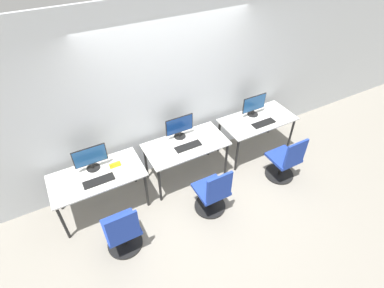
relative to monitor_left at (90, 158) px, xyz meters
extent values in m
plane|color=gray|center=(1.41, -0.49, -0.90)|extent=(20.00, 20.00, 0.00)
cube|color=#B7BCC1|center=(1.41, 0.30, 0.50)|extent=(12.00, 0.05, 2.80)
cube|color=silver|center=(0.00, -0.16, -0.21)|extent=(1.29, 0.66, 0.02)
cylinder|color=black|center=(-0.60, -0.44, -0.56)|extent=(0.04, 0.04, 0.68)
cylinder|color=black|center=(0.60, -0.44, -0.56)|extent=(0.04, 0.04, 0.68)
cylinder|color=black|center=(-0.60, 0.12, -0.56)|extent=(0.04, 0.04, 0.68)
cylinder|color=black|center=(0.60, 0.12, -0.56)|extent=(0.04, 0.04, 0.68)
cylinder|color=black|center=(0.00, 0.00, -0.19)|extent=(0.19, 0.19, 0.01)
cylinder|color=black|center=(0.00, 0.00, -0.14)|extent=(0.04, 0.04, 0.09)
cube|color=black|center=(0.00, 0.00, 0.03)|extent=(0.47, 0.01, 0.29)
cube|color=navy|center=(0.00, -0.01, 0.03)|extent=(0.44, 0.01, 0.27)
cube|color=black|center=(0.00, -0.29, -0.19)|extent=(0.42, 0.14, 0.02)
ellipsoid|color=silver|center=(0.30, -0.28, -0.18)|extent=(0.06, 0.09, 0.03)
cylinder|color=black|center=(0.06, -0.92, -0.89)|extent=(0.48, 0.48, 0.03)
cylinder|color=black|center=(0.06, -0.92, -0.70)|extent=(0.04, 0.04, 0.35)
cube|color=navy|center=(0.06, -0.92, -0.50)|extent=(0.44, 0.44, 0.05)
cube|color=navy|center=(0.06, -1.12, -0.26)|extent=(0.40, 0.04, 0.44)
cube|color=silver|center=(1.41, -0.16, -0.21)|extent=(1.29, 0.66, 0.02)
cylinder|color=black|center=(0.81, -0.44, -0.56)|extent=(0.04, 0.04, 0.68)
cylinder|color=black|center=(2.01, -0.44, -0.56)|extent=(0.04, 0.04, 0.68)
cylinder|color=black|center=(0.81, 0.12, -0.56)|extent=(0.04, 0.04, 0.68)
cylinder|color=black|center=(2.01, 0.12, -0.56)|extent=(0.04, 0.04, 0.68)
cylinder|color=black|center=(1.41, 0.05, -0.19)|extent=(0.19, 0.19, 0.01)
cylinder|color=black|center=(1.41, 0.05, -0.14)|extent=(0.04, 0.04, 0.09)
cube|color=black|center=(1.41, 0.06, 0.03)|extent=(0.47, 0.01, 0.29)
cube|color=navy|center=(1.41, 0.05, 0.03)|extent=(0.44, 0.01, 0.27)
cube|color=black|center=(1.41, -0.23, -0.19)|extent=(0.42, 0.14, 0.02)
ellipsoid|color=silver|center=(1.69, -0.25, -0.18)|extent=(0.06, 0.09, 0.03)
cylinder|color=black|center=(1.42, -0.92, -0.89)|extent=(0.48, 0.48, 0.03)
cylinder|color=black|center=(1.42, -0.92, -0.70)|extent=(0.04, 0.04, 0.35)
cube|color=navy|center=(1.42, -0.92, -0.50)|extent=(0.44, 0.44, 0.05)
cube|color=navy|center=(1.42, -1.12, -0.26)|extent=(0.40, 0.04, 0.44)
cube|color=silver|center=(2.82, -0.16, -0.21)|extent=(1.29, 0.66, 0.02)
cylinder|color=black|center=(2.22, -0.44, -0.56)|extent=(0.04, 0.04, 0.68)
cylinder|color=black|center=(3.41, -0.44, -0.56)|extent=(0.04, 0.04, 0.68)
cylinder|color=black|center=(2.22, 0.12, -0.56)|extent=(0.04, 0.04, 0.68)
cylinder|color=black|center=(3.41, 0.12, -0.56)|extent=(0.04, 0.04, 0.68)
cylinder|color=black|center=(2.82, -0.01, -0.19)|extent=(0.19, 0.19, 0.01)
cylinder|color=black|center=(2.82, -0.01, -0.14)|extent=(0.04, 0.04, 0.09)
cube|color=black|center=(2.82, 0.00, 0.03)|extent=(0.47, 0.01, 0.29)
cube|color=navy|center=(2.82, -0.01, 0.03)|extent=(0.44, 0.01, 0.27)
cube|color=black|center=(2.82, -0.31, -0.19)|extent=(0.42, 0.14, 0.02)
ellipsoid|color=silver|center=(3.11, -0.32, -0.18)|extent=(0.06, 0.09, 0.03)
cylinder|color=black|center=(2.81, -0.90, -0.89)|extent=(0.48, 0.48, 0.03)
cylinder|color=black|center=(2.81, -0.90, -0.70)|extent=(0.04, 0.04, 0.35)
cube|color=navy|center=(2.81, -0.90, -0.50)|extent=(0.44, 0.44, 0.05)
cube|color=navy|center=(2.81, -1.11, -0.26)|extent=(0.40, 0.04, 0.44)
cube|color=yellow|center=(0.28, -0.13, -0.16)|extent=(0.16, 0.03, 0.08)
camera|label=1|loc=(-0.20, -3.33, 2.84)|focal=28.00mm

